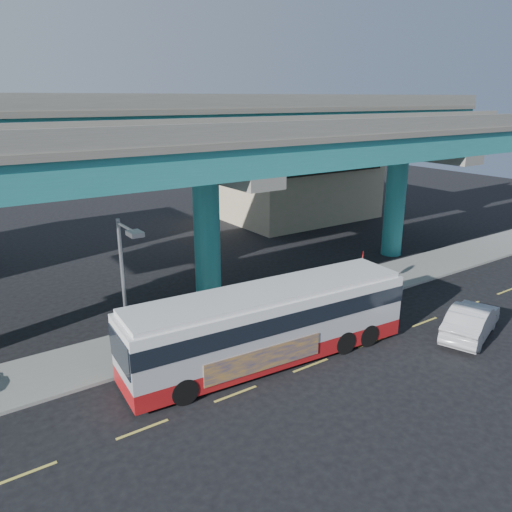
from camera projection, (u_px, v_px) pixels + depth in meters
ground at (306, 363)px, 22.66m from camera, size 120.00×120.00×0.00m
sidewalk at (241, 319)px, 26.95m from camera, size 70.00×4.00×0.15m
lane_markings at (311, 365)px, 22.42m from camera, size 58.00×0.12×0.01m
viaduct at (203, 143)px, 27.03m from camera, size 52.00×12.40×11.70m
building_beige at (297, 182)px, 49.36m from camera, size 14.00×10.23×7.00m
transit_bus at (270, 321)px, 22.39m from camera, size 13.69×3.88×3.47m
sedan at (471, 321)px, 24.98m from camera, size 4.97×6.19×1.67m
street_lamp at (127, 276)px, 20.32m from camera, size 0.50×2.24×6.70m
stop_sign at (362, 263)px, 29.46m from camera, size 0.65×0.56×2.77m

